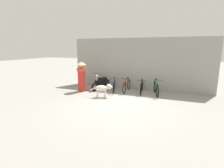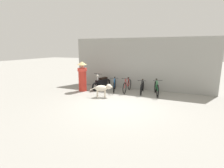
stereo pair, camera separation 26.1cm
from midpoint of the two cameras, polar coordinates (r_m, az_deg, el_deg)
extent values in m
plane|color=gray|center=(7.88, 3.10, -7.09)|extent=(60.00, 60.00, 0.00)
cube|color=gray|center=(10.90, 9.67, 6.46)|extent=(8.65, 0.20, 3.13)
torus|color=black|center=(9.89, 1.37, -1.19)|extent=(0.25, 0.63, 0.65)
torus|color=black|center=(10.88, 1.70, 0.01)|extent=(0.25, 0.63, 0.65)
cylinder|color=#1959A5|center=(10.23, 1.51, 0.47)|extent=(0.19, 0.49, 0.54)
cylinder|color=#1959A5|center=(10.52, 1.60, 0.69)|extent=(0.07, 0.13, 0.50)
cylinder|color=#1959A5|center=(10.23, 1.53, 1.87)|extent=(0.21, 0.56, 0.06)
cylinder|color=#1959A5|center=(10.70, 1.64, -0.32)|extent=(0.15, 0.37, 0.08)
cylinder|color=#1959A5|center=(10.70, 1.66, 1.02)|extent=(0.12, 0.30, 0.46)
cylinder|color=#1959A5|center=(9.91, 1.40, 0.24)|extent=(0.08, 0.18, 0.48)
cube|color=black|center=(10.52, 1.63, 2.22)|extent=(0.12, 0.19, 0.05)
cylinder|color=black|center=(9.93, 1.44, 1.90)|extent=(0.44, 0.17, 0.02)
torus|color=black|center=(9.81, 4.88, -1.35)|extent=(0.06, 0.65, 0.65)
torus|color=black|center=(10.78, 6.42, -0.19)|extent=(0.06, 0.65, 0.65)
cylinder|color=red|center=(10.14, 5.53, 0.29)|extent=(0.05, 0.51, 0.54)
cylinder|color=red|center=(10.42, 5.98, 0.50)|extent=(0.03, 0.13, 0.49)
cylinder|color=red|center=(10.15, 5.64, 1.68)|extent=(0.05, 0.59, 0.06)
cylinder|color=red|center=(10.60, 6.15, -0.52)|extent=(0.04, 0.39, 0.08)
cylinder|color=red|center=(10.60, 6.25, 0.82)|extent=(0.04, 0.31, 0.45)
cylinder|color=red|center=(9.84, 5.03, 0.08)|extent=(0.03, 0.18, 0.48)
cube|color=black|center=(10.42, 6.08, 2.02)|extent=(0.08, 0.18, 0.05)
cylinder|color=black|center=(9.86, 5.18, 1.72)|extent=(0.46, 0.04, 0.02)
torus|color=black|center=(9.63, 10.23, -1.88)|extent=(0.13, 0.61, 0.61)
torus|color=black|center=(10.60, 10.76, -0.65)|extent=(0.13, 0.61, 0.61)
cylinder|color=black|center=(9.96, 10.49, -0.27)|extent=(0.09, 0.49, 0.50)
cylinder|color=black|center=(10.24, 10.64, -0.03)|extent=(0.04, 0.13, 0.46)
cylinder|color=black|center=(9.96, 10.57, 1.06)|extent=(0.10, 0.57, 0.06)
cylinder|color=black|center=(10.42, 10.67, -0.98)|extent=(0.08, 0.38, 0.07)
cylinder|color=black|center=(10.42, 10.74, 0.30)|extent=(0.07, 0.30, 0.42)
cylinder|color=black|center=(9.65, 10.32, -0.51)|extent=(0.05, 0.18, 0.45)
cube|color=black|center=(10.24, 10.72, 1.43)|extent=(0.09, 0.19, 0.05)
cylinder|color=black|center=(9.67, 10.42, 1.08)|extent=(0.46, 0.08, 0.02)
torus|color=black|center=(9.38, 15.45, -2.25)|extent=(0.24, 0.67, 0.69)
torus|color=black|center=(10.34, 14.71, -0.91)|extent=(0.24, 0.67, 0.69)
cylinder|color=#1E7238|center=(9.70, 15.22, -0.42)|extent=(0.16, 0.49, 0.57)
cylinder|color=#1E7238|center=(9.98, 15.00, -0.17)|extent=(0.06, 0.13, 0.52)
cylinder|color=#1E7238|center=(9.70, 15.26, 1.13)|extent=(0.18, 0.56, 0.06)
cylinder|color=#1E7238|center=(10.17, 14.83, -1.28)|extent=(0.13, 0.37, 0.08)
cylinder|color=#1E7238|center=(10.16, 14.87, 0.19)|extent=(0.11, 0.30, 0.48)
cylinder|color=#1E7238|center=(9.39, 15.47, -0.67)|extent=(0.07, 0.18, 0.51)
cube|color=black|center=(9.98, 15.05, 1.50)|extent=(0.12, 0.19, 0.05)
cylinder|color=black|center=(9.41, 15.50, 1.14)|extent=(0.45, 0.15, 0.02)
torus|color=black|center=(10.44, -4.83, -0.87)|extent=(0.20, 0.54, 0.53)
torus|color=black|center=(11.46, -0.78, 0.32)|extent=(0.20, 0.54, 0.53)
cube|color=black|center=(10.91, -2.71, 0.58)|extent=(0.45, 0.98, 0.36)
cube|color=black|center=(11.00, -2.20, 1.90)|extent=(0.35, 0.64, 0.10)
cylinder|color=silver|center=(10.54, -4.04, 1.76)|extent=(0.08, 0.15, 0.59)
cylinder|color=silver|center=(10.49, -4.50, -0.34)|extent=(0.08, 0.22, 0.19)
cylinder|color=black|center=(10.53, -3.90, 3.36)|extent=(0.58, 0.13, 0.03)
sphere|color=silver|center=(10.52, -4.00, 2.69)|extent=(0.16, 0.16, 0.14)
ellipsoid|color=beige|center=(9.08, -2.75, -1.41)|extent=(0.73, 0.54, 0.33)
cylinder|color=beige|center=(9.23, -1.44, -3.10)|extent=(0.09, 0.09, 0.36)
cylinder|color=beige|center=(9.05, -1.50, -3.39)|extent=(0.09, 0.09, 0.36)
cylinder|color=beige|center=(9.26, -3.94, -3.07)|extent=(0.09, 0.09, 0.36)
cylinder|color=beige|center=(9.09, -4.05, -3.36)|extent=(0.09, 0.09, 0.36)
sphere|color=beige|center=(9.04, -0.22, -0.88)|extent=(0.36, 0.36, 0.28)
ellipsoid|color=beige|center=(9.04, 0.53, -1.01)|extent=(0.18, 0.16, 0.11)
cylinder|color=beige|center=(9.13, -5.51, -1.58)|extent=(0.28, 0.15, 0.18)
cylinder|color=#B72D23|center=(10.49, -8.90, 1.43)|extent=(0.65, 0.65, 1.37)
cylinder|color=#D63C32|center=(10.40, -9.01, 4.66)|extent=(0.77, 0.77, 0.18)
sphere|color=tan|center=(10.37, -9.05, 5.87)|extent=(0.31, 0.31, 0.22)
cone|color=tan|center=(10.36, -9.07, 6.74)|extent=(0.80, 0.80, 0.20)
camera|label=1|loc=(0.13, -89.19, 0.17)|focal=28.00mm
camera|label=2|loc=(0.13, 90.81, -0.17)|focal=28.00mm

